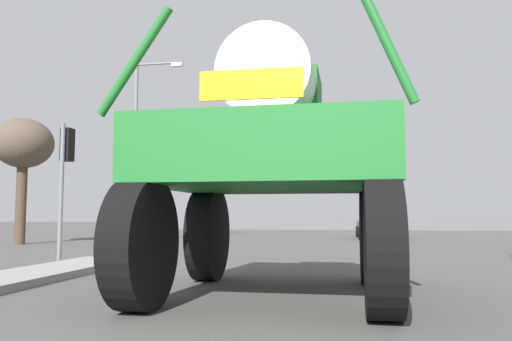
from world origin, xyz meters
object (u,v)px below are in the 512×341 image
(traffic_signal_near_left, at_px, (66,161))
(bare_tree_left, at_px, (23,146))
(traffic_signal_far_left, at_px, (214,188))
(streetlight_far_left, at_px, (139,139))
(sedan_ahead, at_px, (376,224))
(oversize_sprayer, at_px, (275,165))

(traffic_signal_near_left, relative_size, bare_tree_left, 0.67)
(traffic_signal_near_left, xyz_separation_m, bare_tree_left, (-6.31, 7.40, 1.54))
(traffic_signal_far_left, bearing_deg, streetlight_far_left, -100.63)
(traffic_signal_near_left, relative_size, traffic_signal_far_left, 0.90)
(traffic_signal_far_left, bearing_deg, sedan_ahead, -18.23)
(traffic_signal_far_left, bearing_deg, oversize_sprayer, -73.26)
(oversize_sprayer, height_order, traffic_signal_near_left, oversize_sprayer)
(sedan_ahead, height_order, traffic_signal_far_left, traffic_signal_far_left)
(oversize_sprayer, height_order, sedan_ahead, oversize_sprayer)
(sedan_ahead, bearing_deg, traffic_signal_far_left, 70.57)
(oversize_sprayer, relative_size, bare_tree_left, 0.92)
(bare_tree_left, bearing_deg, streetlight_far_left, 36.04)
(oversize_sprayer, height_order, streetlight_far_left, streetlight_far_left)
(traffic_signal_far_left, bearing_deg, bare_tree_left, -116.44)
(traffic_signal_near_left, bearing_deg, bare_tree_left, 130.45)
(bare_tree_left, bearing_deg, sedan_ahead, 27.89)
(oversize_sprayer, relative_size, traffic_signal_far_left, 1.25)
(sedan_ahead, bearing_deg, bare_tree_left, 116.69)
(traffic_signal_near_left, xyz_separation_m, traffic_signal_far_left, (-0.86, 18.35, 0.29))
(oversize_sprayer, bearing_deg, traffic_signal_near_left, 56.60)
(traffic_signal_near_left, bearing_deg, sedan_ahead, 60.77)
(traffic_signal_near_left, distance_m, bare_tree_left, 9.84)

